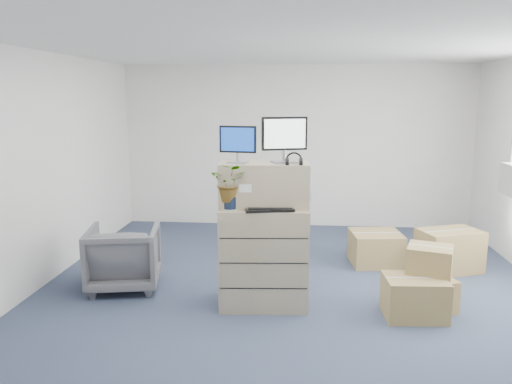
% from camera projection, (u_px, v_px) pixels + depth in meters
% --- Properties ---
extents(ground, '(7.00, 7.00, 0.00)m').
position_uv_depth(ground, '(290.00, 305.00, 5.51)').
color(ground, '#2A374D').
rests_on(ground, ground).
extents(wall_back, '(6.00, 0.02, 2.80)m').
position_uv_depth(wall_back, '(296.00, 147.00, 8.68)').
color(wall_back, silver).
rests_on(wall_back, ground).
extents(filing_cabinet_lower, '(0.99, 0.65, 1.10)m').
position_uv_depth(filing_cabinet_lower, '(264.00, 256.00, 5.42)').
color(filing_cabinet_lower, tan).
rests_on(filing_cabinet_lower, ground).
extents(filing_cabinet_upper, '(0.98, 0.54, 0.47)m').
position_uv_depth(filing_cabinet_upper, '(264.00, 184.00, 5.33)').
color(filing_cabinet_upper, tan).
rests_on(filing_cabinet_upper, filing_cabinet_lower).
extents(monitor_left, '(0.39, 0.18, 0.39)m').
position_uv_depth(monitor_left, '(238.00, 142.00, 5.21)').
color(monitor_left, '#99999E').
rests_on(monitor_left, filing_cabinet_upper).
extents(monitor_right, '(0.48, 0.25, 0.48)m').
position_uv_depth(monitor_right, '(284.00, 137.00, 5.20)').
color(monitor_right, '#99999E').
rests_on(monitor_right, filing_cabinet_upper).
extents(headphones, '(0.17, 0.03, 0.17)m').
position_uv_depth(headphones, '(294.00, 160.00, 5.09)').
color(headphones, black).
rests_on(headphones, filing_cabinet_upper).
extents(keyboard, '(0.54, 0.32, 0.03)m').
position_uv_depth(keyboard, '(269.00, 209.00, 5.15)').
color(keyboard, black).
rests_on(keyboard, filing_cabinet_lower).
extents(mouse, '(0.10, 0.08, 0.03)m').
position_uv_depth(mouse, '(298.00, 208.00, 5.22)').
color(mouse, silver).
rests_on(mouse, filing_cabinet_lower).
extents(water_bottle, '(0.07, 0.07, 0.25)m').
position_uv_depth(water_bottle, '(276.00, 195.00, 5.30)').
color(water_bottle, gray).
rests_on(water_bottle, filing_cabinet_lower).
extents(phone_dock, '(0.07, 0.06, 0.14)m').
position_uv_depth(phone_dock, '(259.00, 202.00, 5.37)').
color(phone_dock, silver).
rests_on(phone_dock, filing_cabinet_lower).
extents(external_drive, '(0.20, 0.15, 0.06)m').
position_uv_depth(external_drive, '(298.00, 202.00, 5.43)').
color(external_drive, black).
rests_on(external_drive, filing_cabinet_lower).
extents(tissue_box, '(0.30, 0.19, 0.10)m').
position_uv_depth(tissue_box, '(298.00, 196.00, 5.36)').
color(tissue_box, '#409FDB').
rests_on(tissue_box, external_drive).
extents(potted_plant, '(0.45, 0.48, 0.40)m').
position_uv_depth(potted_plant, '(230.00, 188.00, 5.16)').
color(potted_plant, '#B1C59F').
rests_on(potted_plant, filing_cabinet_lower).
extents(office_chair, '(0.94, 0.90, 0.83)m').
position_uv_depth(office_chair, '(124.00, 254.00, 5.94)').
color(office_chair, '#56555A').
rests_on(office_chair, ground).
extents(cardboard_boxes, '(1.73, 2.26, 0.70)m').
position_uv_depth(cardboard_boxes, '(417.00, 263.00, 6.10)').
color(cardboard_boxes, olive).
rests_on(cardboard_boxes, ground).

